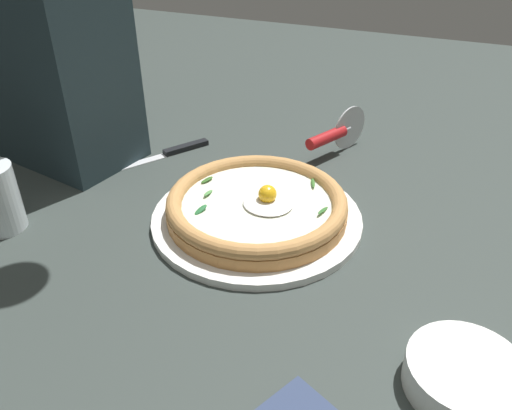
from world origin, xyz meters
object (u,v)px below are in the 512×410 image
Objects in this scene: pizza_cutter at (335,134)px; table_knife at (169,153)px; side_bowl at (465,376)px; pizza at (256,206)px.

pizza_cutter is 0.32m from table_knife.
side_bowl is at bearing 119.59° from pizza_cutter.
table_knife is at bearing 22.33° from pizza_cutter.
table_knife is at bearing -31.58° from pizza.
pizza_cutter is (-0.05, -0.27, 0.01)m from pizza.
pizza_cutter reaches higher than pizza.
side_bowl is at bearing 147.97° from table_knife.
side_bowl is (-0.32, 0.20, -0.01)m from pizza.
table_knife is (0.29, 0.12, -0.04)m from pizza_cutter.
side_bowl is 0.54m from pizza_cutter.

